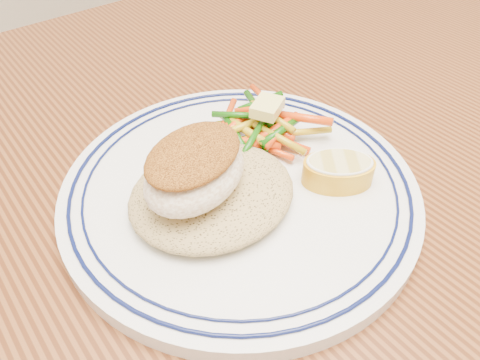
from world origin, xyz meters
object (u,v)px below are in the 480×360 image
Objects in this scene: rice_pilaf at (212,190)px; fish_fillet at (195,169)px; plate at (240,189)px; lemon_wedge at (338,170)px; dining_table at (212,282)px; vegetable_pile at (261,127)px.

fish_fillet reaches higher than rice_pilaf.
plate is 0.06m from fish_fillet.
rice_pilaf reaches higher than lemon_wedge.
dining_table is 0.15m from fish_fillet.
vegetable_pile is at bearing 22.22° from fish_fillet.
vegetable_pile is at bearing 35.19° from plate.
fish_fillet is at bearing 157.61° from lemon_wedge.
dining_table is at bearing 153.48° from lemon_wedge.
fish_fillet reaches higher than vegetable_pile.
dining_table is 5.03× the size of plate.
dining_table is at bearing 21.17° from fish_fillet.
lemon_wedge reaches higher than dining_table.
rice_pilaf reaches higher than plate.
fish_fillet reaches higher than plate.
dining_table is at bearing 121.48° from rice_pilaf.
fish_fillet is 0.12m from lemon_wedge.
rice_pilaf is 1.28× the size of fish_fillet.
plate is at bearing 144.45° from lemon_wedge.
plate is at bearing 4.91° from rice_pilaf.
vegetable_pile is (0.05, 0.04, 0.02)m from plate.
vegetable_pile is at bearing 98.43° from lemon_wedge.
vegetable_pile reaches higher than dining_table.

